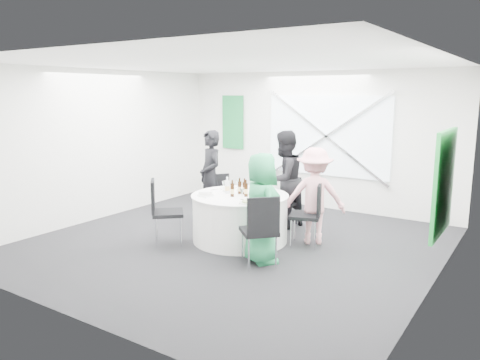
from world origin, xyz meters
The scene contains 47 objects.
floor centered at (0.00, 0.00, 0.00)m, with size 6.00×6.00×0.00m, color black.
ceiling centered at (0.00, 0.00, 2.80)m, with size 6.00×6.00×0.00m, color white.
wall_back centered at (0.00, 3.00, 1.40)m, with size 6.00×6.00×0.00m, color white.
wall_front centered at (0.00, -3.00, 1.40)m, with size 6.00×6.00×0.00m, color white.
wall_left centered at (-3.00, 0.00, 1.40)m, with size 6.00×6.00×0.00m, color white.
wall_right centered at (3.00, 0.00, 1.40)m, with size 6.00×6.00×0.00m, color white.
window_panel centered at (0.30, 2.96, 1.50)m, with size 2.60×0.03×1.60m, color white.
window_brace_a centered at (0.30, 2.92, 1.50)m, with size 0.05×0.05×3.16m, color silver.
window_brace_b centered at (0.30, 2.92, 1.50)m, with size 0.05×0.05×3.16m, color silver.
green_banner centered at (-2.00, 2.95, 1.70)m, with size 0.55×0.04×1.20m, color #167031.
green_sign centered at (2.94, 0.60, 1.20)m, with size 0.05×1.20×1.40m, color #17832F.
banquet_table centered at (0.00, 0.20, 0.38)m, with size 1.56×1.56×0.76m.
chair_back centered at (0.24, 1.40, 0.52)m, with size 0.48×0.49×0.89m.
chair_back_left centered at (-0.85, 0.85, 0.53)m, with size 0.58×0.57×0.90m.
chair_back_right centered at (1.08, 0.56, 0.59)m, with size 0.58×0.57×1.00m.
chair_front_right centered at (0.91, -0.67, 0.60)m, with size 0.66×0.66×1.02m.
chair_front_left centered at (-0.92, -0.63, 0.61)m, with size 0.66×0.66×1.03m.
person_man_back_left centered at (-1.09, 0.87, 0.85)m, with size 0.62×0.41×1.70m, color black.
person_man_back centered at (0.22, 1.26, 0.86)m, with size 0.84×0.46×1.73m, color black.
person_woman_pink centered at (1.04, 0.76, 0.77)m, with size 0.99×0.46×1.53m, color pink.
person_woman_green centered at (0.77, -0.43, 0.78)m, with size 0.76×0.50×1.56m, color #268C54.
plate_back centered at (-0.03, 0.69, 0.77)m, with size 0.28×0.28×0.01m.
plate_back_left centered at (-0.42, 0.45, 0.77)m, with size 0.26×0.26×0.01m.
plate_back_right centered at (0.47, 0.42, 0.78)m, with size 0.25×0.25×0.04m.
plate_front_right centered at (0.41, -0.23, 0.78)m, with size 0.25×0.25×0.04m.
plate_front_left centered at (-0.42, -0.16, 0.77)m, with size 0.26×0.26×0.01m.
napkin centered at (-0.42, -0.15, 0.80)m, with size 0.20×0.13×0.05m, color silver.
beer_bottle_a centered at (-0.04, 0.26, 0.86)m, with size 0.06×0.06×0.26m.
beer_bottle_b centered at (0.04, 0.26, 0.86)m, with size 0.06×0.06×0.26m.
beer_bottle_c centered at (0.15, 0.15, 0.86)m, with size 0.06×0.06×0.27m.
beer_bottle_d centered at (-0.03, 0.02, 0.86)m, with size 0.06×0.06×0.27m.
green_water_bottle centered at (0.19, 0.26, 0.88)m, with size 0.08×0.08×0.31m.
clear_water_bottle centered at (-0.23, 0.18, 0.86)m, with size 0.08×0.08×0.27m.
wine_glass_a centered at (0.22, -0.07, 0.88)m, with size 0.07×0.07×0.17m.
wine_glass_b centered at (-0.37, 0.28, 0.88)m, with size 0.07×0.07×0.17m.
wine_glass_c centered at (0.35, 0.23, 0.88)m, with size 0.07×0.07×0.17m.
wine_glass_d centered at (0.35, 0.17, 0.88)m, with size 0.07×0.07×0.17m.
wine_glass_e centered at (0.11, 0.61, 0.88)m, with size 0.07×0.07×0.17m.
wine_glass_f centered at (-0.23, 0.48, 0.88)m, with size 0.07×0.07×0.17m.
fork_a centered at (0.57, 0.30, 0.76)m, with size 0.01×0.15×0.01m, color silver.
knife_a centered at (0.38, 0.63, 0.76)m, with size 0.01×0.15×0.01m, color silver.
fork_b centered at (-0.35, 0.65, 0.76)m, with size 0.01×0.15×0.01m, color silver.
knife_b centered at (-0.57, 0.29, 0.76)m, with size 0.01×0.15×0.01m, color silver.
fork_c centered at (0.17, 0.75, 0.76)m, with size 0.01×0.15×0.01m, color silver.
knife_c centered at (-0.18, 0.75, 0.76)m, with size 0.01×0.15×0.01m, color silver.
fork_d centered at (-0.54, 0.01, 0.76)m, with size 0.01×0.15×0.01m, color silver.
knife_d centered at (-0.35, -0.26, 0.76)m, with size 0.01×0.15×0.01m, color silver.
Camera 1 is at (4.00, -5.90, 2.37)m, focal length 35.00 mm.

